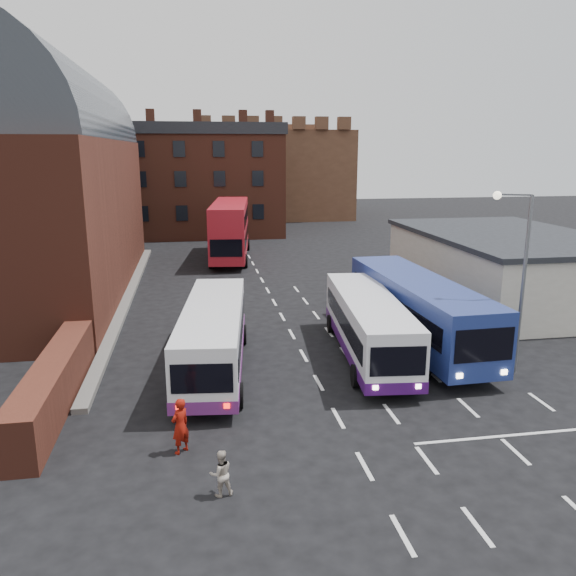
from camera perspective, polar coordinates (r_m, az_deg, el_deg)
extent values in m
plane|color=black|center=(21.43, 4.56, -12.08)|extent=(180.00, 180.00, 0.00)
cube|color=#602B1E|center=(41.31, -24.65, 6.52)|extent=(12.00, 28.00, 10.00)
cylinder|color=#1E2328|center=(41.09, -25.36, 13.43)|extent=(12.00, 26.00, 12.00)
cube|color=#602B1E|center=(22.96, -22.62, -8.89)|extent=(1.20, 10.00, 1.80)
cube|color=beige|center=(38.92, 21.29, 1.97)|extent=(10.00, 16.00, 4.00)
cube|color=#282B30|center=(38.58, 21.56, 5.03)|extent=(10.40, 16.40, 0.30)
cube|color=brown|center=(64.80, -10.76, 10.16)|extent=(22.00, 10.00, 11.00)
cube|color=brown|center=(85.43, -2.33, 11.54)|extent=(22.00, 22.00, 12.00)
cube|color=silver|center=(24.45, -7.59, -4.58)|extent=(3.57, 10.79, 2.41)
cube|color=black|center=(24.40, -7.60, -4.25)|extent=(3.49, 9.60, 0.87)
cylinder|color=black|center=(28.12, -9.46, -4.76)|extent=(0.37, 0.99, 0.96)
cylinder|color=black|center=(21.54, -11.47, -10.78)|extent=(0.37, 0.99, 0.96)
cylinder|color=black|center=(27.96, -4.54, -4.72)|extent=(0.37, 0.99, 0.96)
cylinder|color=black|center=(21.32, -4.95, -10.80)|extent=(0.37, 0.99, 0.96)
cube|color=white|center=(26.01, 8.15, -3.50)|extent=(3.39, 10.65, 2.38)
cube|color=black|center=(25.97, 8.17, -3.20)|extent=(3.34, 9.47, 0.86)
cylinder|color=black|center=(23.66, 12.59, -8.55)|extent=(0.36, 0.97, 0.95)
cylinder|color=black|center=(30.07, 8.84, -3.51)|extent=(0.36, 0.97, 0.95)
cylinder|color=black|center=(23.11, 6.85, -8.85)|extent=(0.36, 0.97, 0.95)
cylinder|color=black|center=(29.65, 4.34, -3.64)|extent=(0.36, 0.97, 0.95)
cube|color=navy|center=(28.00, 13.00, -1.88)|extent=(3.16, 12.30, 2.78)
cube|color=black|center=(27.95, 13.02, -1.56)|extent=(3.18, 11.10, 1.00)
cylinder|color=black|center=(25.78, 19.22, -6.93)|extent=(0.35, 1.12, 1.11)
cylinder|color=black|center=(32.72, 12.01, -2.09)|extent=(0.35, 1.12, 1.11)
cylinder|color=black|center=(24.52, 13.57, -7.60)|extent=(0.35, 1.12, 1.11)
cylinder|color=black|center=(31.74, 7.39, -2.39)|extent=(0.35, 1.12, 1.11)
cube|color=#AD1925|center=(49.55, -5.90, 6.09)|extent=(4.28, 12.66, 4.40)
cube|color=black|center=(49.64, -5.88, 5.38)|extent=(4.20, 11.47, 1.02)
cylinder|color=black|center=(45.95, -4.33, 2.74)|extent=(0.45, 1.16, 1.13)
cylinder|color=black|center=(54.17, -4.10, 4.43)|extent=(0.45, 1.16, 1.13)
cylinder|color=black|center=(46.12, -7.84, 2.69)|extent=(0.45, 1.16, 1.13)
cylinder|color=black|center=(54.31, -7.09, 4.39)|extent=(0.45, 1.16, 1.13)
cylinder|color=slate|center=(25.33, 22.75, 0.10)|extent=(0.15, 0.15, 7.62)
cylinder|color=slate|center=(24.65, 22.05, 8.81)|extent=(1.28, 0.56, 0.10)
sphere|color=#FFF2CC|center=(24.54, 20.49, 8.81)|extent=(0.34, 0.34, 0.34)
imported|color=maroon|center=(18.47, -10.89, -13.59)|extent=(0.79, 0.78, 1.83)
imported|color=#AB9E90|center=(16.40, -6.83, -18.18)|extent=(0.74, 0.63, 1.35)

